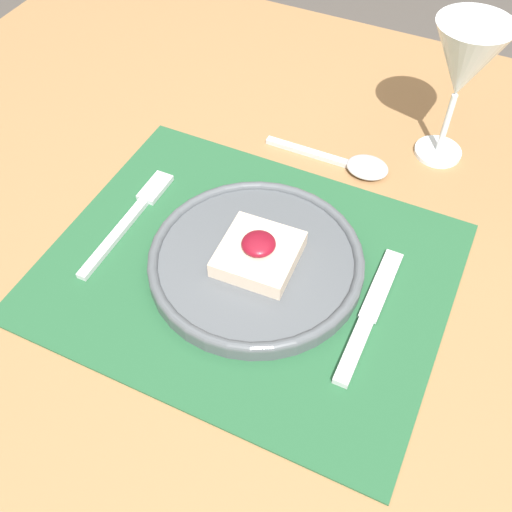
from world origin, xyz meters
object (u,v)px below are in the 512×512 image
(dinner_plate, at_px, (256,260))
(spoon, at_px, (357,165))
(fork, at_px, (133,215))
(knife, at_px, (366,322))
(wine_glass_near, at_px, (464,64))

(dinner_plate, xyz_separation_m, spoon, (0.05, 0.21, -0.01))
(fork, relative_size, spoon, 1.08)
(fork, relative_size, knife, 1.00)
(knife, bearing_deg, fork, 173.53)
(dinner_plate, xyz_separation_m, fork, (-0.17, 0.01, -0.01))
(dinner_plate, relative_size, wine_glass_near, 1.29)
(fork, height_order, spoon, spoon)
(dinner_plate, height_order, wine_glass_near, wine_glass_near)
(knife, bearing_deg, dinner_plate, 170.31)
(spoon, relative_size, wine_glass_near, 0.91)
(knife, bearing_deg, spoon, 109.97)
(knife, bearing_deg, wine_glass_near, 88.64)
(fork, distance_m, knife, 0.31)
(knife, xyz_separation_m, spoon, (-0.09, 0.23, 0.00))
(knife, distance_m, spoon, 0.24)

